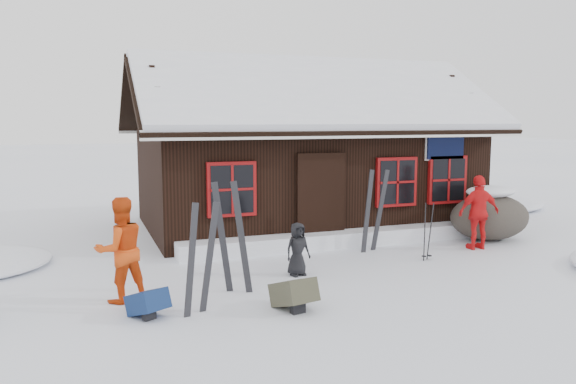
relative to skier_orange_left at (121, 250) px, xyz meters
The scene contains 14 objects.
ground 3.58m from the skier_orange_left, ahead, with size 120.00×120.00×0.00m, color white.
mountain_hut 7.10m from the skier_orange_left, 45.02° to the left, with size 8.90×6.09×4.42m.
snow_drift 5.51m from the skier_orange_left, 24.39° to the left, with size 7.60×0.60×0.35m, color white.
snow_mounds 5.53m from the skier_orange_left, 20.04° to the left, with size 20.60×13.20×0.48m.
skier_orange_left is the anchor object (origin of this frame).
skier_orange_right 7.51m from the skier_orange_left, ahead, with size 0.94×0.39×1.60m, color red.
skier_crouched 3.10m from the skier_orange_left, ahead, with size 0.47×0.31×0.96m, color black.
boulder 8.50m from the skier_orange_left, 11.40° to the left, with size 1.92×1.44×1.13m.
ski_pair_left 1.40m from the skier_orange_left, 42.57° to the right, with size 0.57×0.19×1.67m.
ski_pair_mid 1.72m from the skier_orange_left, ahead, with size 0.64×0.22×1.86m.
ski_pair_right 5.50m from the skier_orange_left, 17.16° to the left, with size 0.64×0.15×1.79m.
ski_poles 5.90m from the skier_orange_left, ahead, with size 0.21×0.10×1.19m.
backpack_blue 1.11m from the skier_orange_left, 71.14° to the right, with size 0.41×0.54×0.29m, color navy.
backpack_olive 2.74m from the skier_orange_left, 28.53° to the right, with size 0.48×0.63×0.35m, color #3E3D2C.
Camera 1 is at (-3.99, -8.73, 2.78)m, focal length 35.00 mm.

